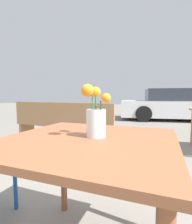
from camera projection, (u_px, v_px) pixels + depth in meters
table_front at (88, 156)px, 0.93m from camera, size 0.94×0.93×0.73m
flower_vase at (96, 118)px, 0.94m from camera, size 0.15×0.15×0.28m
bench_near at (62, 124)px, 2.99m from camera, size 2.01×0.67×0.85m
parked_car at (177, 105)px, 7.06m from camera, size 4.58×2.23×1.25m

